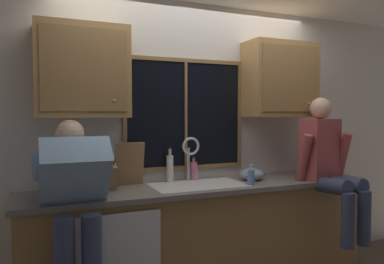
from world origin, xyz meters
name	(u,v)px	position (x,y,z in m)	size (l,w,h in m)	color
back_wall	(188,141)	(0.00, 0.06, 1.27)	(5.39, 0.12, 2.55)	silver
window_glass	(185,114)	(-0.06, -0.01, 1.52)	(1.10, 0.02, 0.95)	black
window_frame_top	(186,60)	(-0.06, -0.02, 2.02)	(1.17, 0.02, 0.04)	olive
window_frame_bottom	(186,167)	(-0.06, -0.02, 1.03)	(1.17, 0.02, 0.04)	olive
window_frame_left	(125,114)	(-0.63, -0.02, 1.52)	(0.04, 0.02, 0.95)	olive
window_frame_right	(239,114)	(0.51, -0.02, 1.52)	(0.04, 0.02, 0.95)	olive
window_mullion_center	(186,114)	(-0.06, -0.02, 1.52)	(0.02, 0.02, 0.95)	olive
lower_cabinet_run	(204,239)	(0.00, -0.29, 0.44)	(2.99, 0.58, 0.88)	#A07744
countertop	(205,187)	(0.00, -0.31, 0.90)	(3.05, 0.62, 0.04)	slate
upper_cabinet_left	(82,71)	(-0.99, -0.17, 1.86)	(0.71, 0.36, 0.72)	#B2844C
upper_cabinet_right	(280,80)	(0.87, -0.17, 1.86)	(0.71, 0.36, 0.72)	#B2844C
sink	(198,196)	(-0.06, -0.30, 0.82)	(0.80, 0.46, 0.21)	silver
faucet	(191,153)	(-0.05, -0.12, 1.17)	(0.18, 0.09, 0.40)	silver
person_standing	(75,201)	(-1.10, -0.58, 0.94)	(0.53, 0.72, 1.49)	#384260
person_sitting_on_counter	(328,160)	(1.11, -0.57, 1.10)	(0.54, 0.64, 1.26)	#384260
knife_block	(108,177)	(-0.81, -0.24, 1.03)	(0.12, 0.18, 0.32)	olive
cutting_board	(130,164)	(-0.60, -0.09, 1.10)	(0.24, 0.02, 0.37)	#997047
mixing_bowl	(252,174)	(0.49, -0.28, 0.97)	(0.23, 0.23, 0.11)	#8C99A8
soap_dispenser	(251,177)	(0.35, -0.48, 0.99)	(0.06, 0.07, 0.18)	#668CCC
bottle_green_glass	(170,168)	(-0.24, -0.10, 1.05)	(0.06, 0.06, 0.31)	silver
bottle_tall_clear	(194,170)	(0.00, -0.07, 1.01)	(0.06, 0.06, 0.21)	pink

